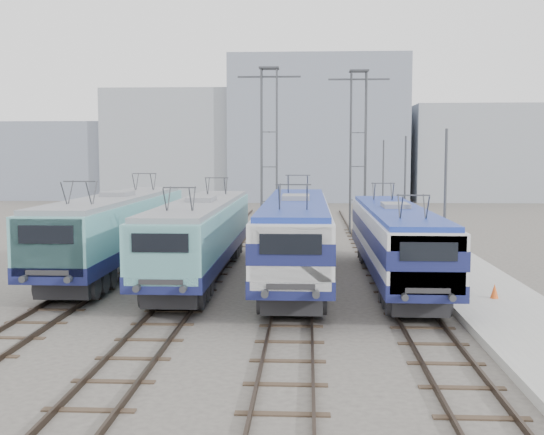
{
  "coord_description": "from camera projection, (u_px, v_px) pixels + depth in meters",
  "views": [
    {
      "loc": [
        2.81,
        -27.06,
        5.95
      ],
      "look_at": [
        1.0,
        7.0,
        2.75
      ],
      "focal_mm": 45.0,
      "sensor_mm": 36.0,
      "label": 1
    }
  ],
  "objects": [
    {
      "name": "ground",
      "position": [
        238.0,
        301.0,
        27.61
      ],
      "size": [
        160.0,
        160.0,
        0.0
      ],
      "primitive_type": "plane",
      "color": "#514C47"
    },
    {
      "name": "platform",
      "position": [
        451.0,
        267.0,
        35.01
      ],
      "size": [
        4.0,
        70.0,
        0.3
      ],
      "primitive_type": "cube",
      "color": "#9E9E99",
      "rests_on": "ground"
    },
    {
      "name": "locomotive_far_left",
      "position": [
        117.0,
        226.0,
        34.08
      ],
      "size": [
        2.99,
        18.88,
        3.55
      ],
      "color": "#161B4D",
      "rests_on": "ground"
    },
    {
      "name": "locomotive_center_left",
      "position": [
        201.0,
        232.0,
        32.21
      ],
      "size": [
        2.88,
        18.17,
        3.42
      ],
      "color": "#161B4D",
      "rests_on": "ground"
    },
    {
      "name": "locomotive_center_right",
      "position": [
        296.0,
        231.0,
        31.5
      ],
      "size": [
        2.98,
        18.84,
        3.54
      ],
      "color": "#161B4D",
      "rests_on": "ground"
    },
    {
      "name": "locomotive_far_right",
      "position": [
        395.0,
        237.0,
        30.67
      ],
      "size": [
        2.74,
        17.28,
        3.25
      ],
      "color": "#161B4D",
      "rests_on": "ground"
    },
    {
      "name": "catenary_tower_west",
      "position": [
        269.0,
        144.0,
        48.86
      ],
      "size": [
        4.5,
        1.2,
        12.0
      ],
      "color": "#3F4247",
      "rests_on": "ground"
    },
    {
      "name": "catenary_tower_east",
      "position": [
        358.0,
        144.0,
        50.51
      ],
      "size": [
        4.5,
        1.2,
        12.0
      ],
      "color": "#3F4247",
      "rests_on": "ground"
    },
    {
      "name": "mast_front",
      "position": [
        445.0,
        212.0,
        28.82
      ],
      "size": [
        0.12,
        0.12,
        7.0
      ],
      "primitive_type": "cylinder",
      "color": "#3F4247",
      "rests_on": "ground"
    },
    {
      "name": "mast_mid",
      "position": [
        405.0,
        195.0,
        40.75
      ],
      "size": [
        0.12,
        0.12,
        7.0
      ],
      "primitive_type": "cylinder",
      "color": "#3F4247",
      "rests_on": "ground"
    },
    {
      "name": "mast_rear",
      "position": [
        383.0,
        185.0,
        52.68
      ],
      "size": [
        0.12,
        0.12,
        7.0
      ],
      "primitive_type": "cylinder",
      "color": "#3F4247",
      "rests_on": "ground"
    },
    {
      "name": "safety_cone",
      "position": [
        494.0,
        291.0,
        26.67
      ],
      "size": [
        0.32,
        0.32,
        0.57
      ],
      "primitive_type": "cone",
      "color": "#ED5A1D",
      "rests_on": "platform"
    },
    {
      "name": "building_west",
      "position": [
        180.0,
        146.0,
        89.34
      ],
      "size": [
        18.0,
        12.0,
        14.0
      ],
      "primitive_type": "cube",
      "color": "#9299A2",
      "rests_on": "ground"
    },
    {
      "name": "building_center",
      "position": [
        318.0,
        130.0,
        88.2
      ],
      "size": [
        22.0,
        14.0,
        18.0
      ],
      "primitive_type": "cube",
      "color": "gray",
      "rests_on": "ground"
    },
    {
      "name": "building_east",
      "position": [
        473.0,
        153.0,
        87.42
      ],
      "size": [
        16.0,
        12.0,
        12.0
      ],
      "primitive_type": "cube",
      "color": "#9299A2",
      "rests_on": "ground"
    },
    {
      "name": "building_far_west",
      "position": [
        61.0,
        161.0,
        90.37
      ],
      "size": [
        14.0,
        10.0,
        10.0
      ],
      "primitive_type": "cube",
      "color": "gray",
      "rests_on": "ground"
    }
  ]
}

